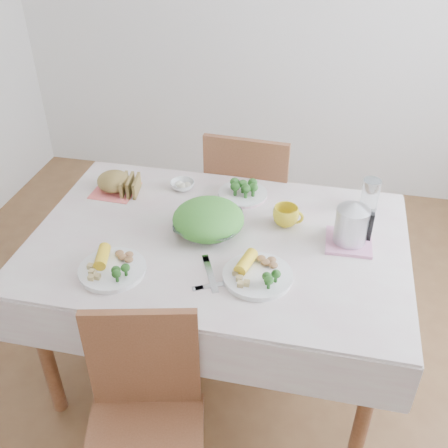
% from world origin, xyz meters
% --- Properties ---
extents(floor, '(3.60, 3.60, 0.00)m').
position_xyz_m(floor, '(0.00, 0.00, 0.00)').
color(floor, brown).
rests_on(floor, ground).
extents(dining_table, '(1.40, 0.90, 0.75)m').
position_xyz_m(dining_table, '(0.00, 0.00, 0.38)').
color(dining_table, brown).
rests_on(dining_table, floor).
extents(tablecloth, '(1.50, 1.00, 0.01)m').
position_xyz_m(tablecloth, '(0.00, 0.00, 0.76)').
color(tablecloth, beige).
rests_on(tablecloth, dining_table).
extents(chair_near, '(0.47, 0.47, 0.87)m').
position_xyz_m(chair_near, '(-0.09, -0.74, 0.47)').
color(chair_near, brown).
rests_on(chair_near, floor).
extents(chair_far, '(0.45, 0.45, 0.96)m').
position_xyz_m(chair_far, '(0.03, 0.71, 0.47)').
color(chair_far, brown).
rests_on(chair_far, floor).
extents(salad_bowl, '(0.28, 0.28, 0.07)m').
position_xyz_m(salad_bowl, '(-0.05, 0.03, 0.80)').
color(salad_bowl, white).
rests_on(salad_bowl, tablecloth).
extents(dinner_plate_left, '(0.28, 0.28, 0.02)m').
position_xyz_m(dinner_plate_left, '(-0.33, -0.29, 0.77)').
color(dinner_plate_left, white).
rests_on(dinner_plate_left, tablecloth).
extents(dinner_plate_right, '(0.36, 0.36, 0.02)m').
position_xyz_m(dinner_plate_right, '(0.20, -0.21, 0.77)').
color(dinner_plate_right, white).
rests_on(dinner_plate_right, tablecloth).
extents(broccoli_plate, '(0.28, 0.28, 0.02)m').
position_xyz_m(broccoli_plate, '(0.04, 0.33, 0.77)').
color(broccoli_plate, beige).
rests_on(broccoli_plate, tablecloth).
extents(napkin, '(0.20, 0.20, 0.00)m').
position_xyz_m(napkin, '(-0.54, 0.25, 0.76)').
color(napkin, '#FF6E68').
rests_on(napkin, tablecloth).
extents(bread_loaf, '(0.19, 0.19, 0.09)m').
position_xyz_m(bread_loaf, '(-0.54, 0.25, 0.82)').
color(bread_loaf, olive).
rests_on(bread_loaf, napkin).
extents(fruit_bowl, '(0.15, 0.15, 0.03)m').
position_xyz_m(fruit_bowl, '(-0.25, 0.34, 0.78)').
color(fruit_bowl, white).
rests_on(fruit_bowl, tablecloth).
extents(yellow_mug, '(0.11, 0.11, 0.09)m').
position_xyz_m(yellow_mug, '(0.25, 0.15, 0.80)').
color(yellow_mug, yellow).
rests_on(yellow_mug, tablecloth).
extents(glass_tumbler, '(0.09, 0.09, 0.15)m').
position_xyz_m(glass_tumbler, '(0.59, 0.34, 0.83)').
color(glass_tumbler, white).
rests_on(glass_tumbler, tablecloth).
extents(pink_tray, '(0.18, 0.18, 0.01)m').
position_xyz_m(pink_tray, '(0.51, 0.08, 0.77)').
color(pink_tray, pink).
rests_on(pink_tray, tablecloth).
extents(electric_kettle, '(0.13, 0.13, 0.18)m').
position_xyz_m(electric_kettle, '(0.51, 0.08, 0.88)').
color(electric_kettle, '#B2B5BA').
rests_on(electric_kettle, pink_tray).
extents(fork_left, '(0.11, 0.20, 0.00)m').
position_xyz_m(fork_left, '(0.02, -0.23, 0.76)').
color(fork_left, silver).
rests_on(fork_left, tablecloth).
extents(fork_right, '(0.07, 0.21, 0.00)m').
position_xyz_m(fork_right, '(0.12, -0.18, 0.76)').
color(fork_right, silver).
rests_on(fork_right, tablecloth).
extents(knife, '(0.18, 0.11, 0.00)m').
position_xyz_m(knife, '(0.07, -0.27, 0.76)').
color(knife, silver).
rests_on(knife, tablecloth).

